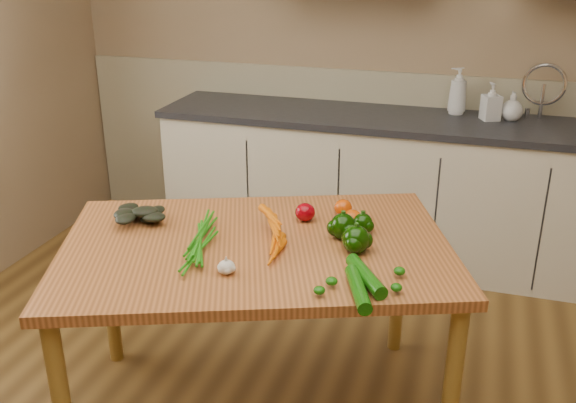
{
  "coord_description": "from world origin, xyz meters",
  "views": [
    {
      "loc": [
        0.66,
        -1.5,
        1.86
      ],
      "look_at": [
        -0.05,
        0.82,
        0.87
      ],
      "focal_mm": 40.0,
      "sensor_mm": 36.0,
      "label": 1
    }
  ],
  "objects_px": {
    "tomato_c": "(352,219)",
    "pepper_b": "(363,223)",
    "garlic_bulb": "(226,267)",
    "soap_bottle_a": "(458,91)",
    "tomato_a": "(305,212)",
    "carrot_bunch": "(251,235)",
    "pepper_a": "(343,226)",
    "pepper_c": "(356,239)",
    "table": "(256,264)",
    "leafy_greens": "(140,211)",
    "zucchini_a": "(366,276)",
    "soap_bottle_b": "(492,102)",
    "tomato_b": "(343,207)",
    "zucchini_b": "(358,289)",
    "soap_bottle_c": "(512,106)"
  },
  "relations": [
    {
      "from": "soap_bottle_b",
      "to": "zucchini_a",
      "type": "xyz_separation_m",
      "value": [
        -0.36,
        -1.87,
        -0.19
      ]
    },
    {
      "from": "carrot_bunch",
      "to": "zucchini_b",
      "type": "bearing_deg",
      "value": -49.82
    },
    {
      "from": "carrot_bunch",
      "to": "pepper_a",
      "type": "distance_m",
      "value": 0.35
    },
    {
      "from": "soap_bottle_a",
      "to": "pepper_c",
      "type": "bearing_deg",
      "value": -32.11
    },
    {
      "from": "soap_bottle_a",
      "to": "tomato_a",
      "type": "bearing_deg",
      "value": -42.31
    },
    {
      "from": "pepper_a",
      "to": "table",
      "type": "bearing_deg",
      "value": -155.15
    },
    {
      "from": "tomato_a",
      "to": "table",
      "type": "bearing_deg",
      "value": -114.99
    },
    {
      "from": "carrot_bunch",
      "to": "tomato_a",
      "type": "relative_size",
      "value": 3.31
    },
    {
      "from": "soap_bottle_b",
      "to": "soap_bottle_c",
      "type": "bearing_deg",
      "value": 169.73
    },
    {
      "from": "pepper_a",
      "to": "zucchini_a",
      "type": "height_order",
      "value": "pepper_a"
    },
    {
      "from": "soap_bottle_a",
      "to": "carrot_bunch",
      "type": "distance_m",
      "value": 1.92
    },
    {
      "from": "pepper_b",
      "to": "pepper_c",
      "type": "distance_m",
      "value": 0.18
    },
    {
      "from": "tomato_c",
      "to": "zucchini_a",
      "type": "xyz_separation_m",
      "value": [
        0.14,
        -0.43,
        -0.01
      ]
    },
    {
      "from": "tomato_b",
      "to": "pepper_a",
      "type": "bearing_deg",
      "value": -77.6
    },
    {
      "from": "tomato_b",
      "to": "soap_bottle_c",
      "type": "bearing_deg",
      "value": 63.81
    },
    {
      "from": "carrot_bunch",
      "to": "garlic_bulb",
      "type": "relative_size",
      "value": 4.62
    },
    {
      "from": "pepper_c",
      "to": "pepper_a",
      "type": "bearing_deg",
      "value": 125.06
    },
    {
      "from": "soap_bottle_b",
      "to": "tomato_c",
      "type": "distance_m",
      "value": 1.53
    },
    {
      "from": "garlic_bulb",
      "to": "tomato_c",
      "type": "distance_m",
      "value": 0.61
    },
    {
      "from": "soap_bottle_c",
      "to": "leafy_greens",
      "type": "distance_m",
      "value": 2.22
    },
    {
      "from": "zucchini_b",
      "to": "leafy_greens",
      "type": "bearing_deg",
      "value": 162.17
    },
    {
      "from": "table",
      "to": "leafy_greens",
      "type": "relative_size",
      "value": 8.15
    },
    {
      "from": "pepper_a",
      "to": "tomato_c",
      "type": "bearing_deg",
      "value": 83.68
    },
    {
      "from": "table",
      "to": "tomato_c",
      "type": "relative_size",
      "value": 21.82
    },
    {
      "from": "tomato_b",
      "to": "zucchini_b",
      "type": "xyz_separation_m",
      "value": [
        0.19,
        -0.63,
        -0.01
      ]
    },
    {
      "from": "tomato_c",
      "to": "soap_bottle_c",
      "type": "bearing_deg",
      "value": 67.48
    },
    {
      "from": "pepper_c",
      "to": "carrot_bunch",
      "type": "bearing_deg",
      "value": -172.61
    },
    {
      "from": "pepper_c",
      "to": "zucchini_b",
      "type": "distance_m",
      "value": 0.31
    },
    {
      "from": "pepper_a",
      "to": "zucchini_a",
      "type": "bearing_deg",
      "value": -64.52
    },
    {
      "from": "soap_bottle_b",
      "to": "tomato_b",
      "type": "distance_m",
      "value": 1.46
    },
    {
      "from": "table",
      "to": "tomato_b",
      "type": "height_order",
      "value": "tomato_b"
    },
    {
      "from": "tomato_c",
      "to": "table",
      "type": "bearing_deg",
      "value": -141.05
    },
    {
      "from": "pepper_a",
      "to": "pepper_c",
      "type": "height_order",
      "value": "pepper_c"
    },
    {
      "from": "table",
      "to": "zucchini_a",
      "type": "relative_size",
      "value": 6.95
    },
    {
      "from": "table",
      "to": "tomato_a",
      "type": "height_order",
      "value": "tomato_a"
    },
    {
      "from": "pepper_b",
      "to": "tomato_b",
      "type": "distance_m",
      "value": 0.18
    },
    {
      "from": "garlic_bulb",
      "to": "tomato_a",
      "type": "relative_size",
      "value": 0.72
    },
    {
      "from": "carrot_bunch",
      "to": "tomato_b",
      "type": "relative_size",
      "value": 3.68
    },
    {
      "from": "tomato_a",
      "to": "zucchini_a",
      "type": "bearing_deg",
      "value": -52.34
    },
    {
      "from": "pepper_c",
      "to": "pepper_b",
      "type": "bearing_deg",
      "value": 92.97
    },
    {
      "from": "leafy_greens",
      "to": "soap_bottle_a",
      "type": "bearing_deg",
      "value": 57.0
    },
    {
      "from": "pepper_a",
      "to": "soap_bottle_c",
      "type": "bearing_deg",
      "value": 68.57
    },
    {
      "from": "garlic_bulb",
      "to": "tomato_c",
      "type": "xyz_separation_m",
      "value": [
        0.33,
        0.51,
        0.01
      ]
    },
    {
      "from": "tomato_c",
      "to": "pepper_b",
      "type": "bearing_deg",
      "value": -39.37
    },
    {
      "from": "leafy_greens",
      "to": "zucchini_a",
      "type": "relative_size",
      "value": 0.85
    },
    {
      "from": "leafy_greens",
      "to": "tomato_c",
      "type": "distance_m",
      "value": 0.86
    },
    {
      "from": "pepper_a",
      "to": "pepper_c",
      "type": "relative_size",
      "value": 0.98
    },
    {
      "from": "soap_bottle_a",
      "to": "pepper_a",
      "type": "xyz_separation_m",
      "value": [
        -0.31,
        -1.64,
        -0.2
      ]
    },
    {
      "from": "leafy_greens",
      "to": "zucchini_b",
      "type": "distance_m",
      "value": 1.01
    },
    {
      "from": "carrot_bunch",
      "to": "zucchini_a",
      "type": "relative_size",
      "value": 1.11
    }
  ]
}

